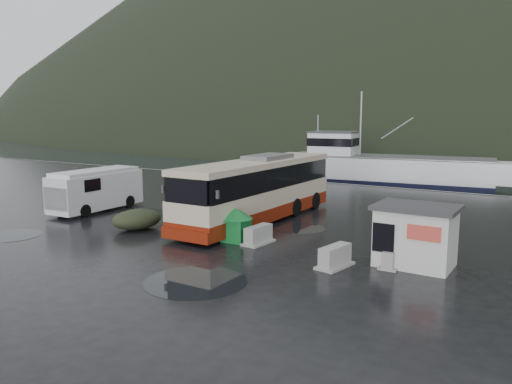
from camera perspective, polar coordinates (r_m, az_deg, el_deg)
The scene contains 14 objects.
ground at distance 27.23m, azimuth -7.44°, elevation -3.97°, with size 160.00×160.00×0.00m, color black.
harbor_water at distance 131.93m, azimuth 23.87°, elevation 5.55°, with size 300.00×180.00×0.02m, color black.
quay_edge at distance 44.40m, azimuth 8.79°, elevation 1.00°, with size 160.00×0.60×1.50m, color #999993.
coach_bus at distance 28.66m, azimuth 0.26°, elevation -3.25°, with size 3.25×13.14×3.72m, color beige, non-canonical shape.
white_van at distance 33.02m, azimuth -17.67°, elevation -2.04°, with size 2.16×6.28×2.63m, color silver, non-canonical shape.
waste_bin_left at distance 26.41m, azimuth -3.93°, elevation -4.32°, with size 1.13×1.13×1.59m, color #14702E, non-canonical shape.
waste_bin_right at distance 24.05m, azimuth -2.28°, elevation -5.63°, with size 1.15×1.15×1.61m, color #14702E, non-canonical shape.
dome_tent at distance 27.24m, azimuth -13.41°, elevation -4.14°, with size 1.94×2.71×1.06m, color #282F1C, non-canonical shape.
ticket_kiosk at distance 21.29m, azimuth 17.61°, elevation -8.00°, with size 3.16×2.40×2.47m, color silver, non-canonical shape.
jersey_barrier_a at distance 20.37m, azimuth 8.98°, elevation -8.45°, with size 0.87×1.74×0.87m, color #999993, non-canonical shape.
jersey_barrier_b at distance 23.59m, azimuth 0.27°, elevation -5.92°, with size 0.85×1.71×0.85m, color #999993, non-canonical shape.
jersey_barrier_c at distance 20.88m, azimuth 15.21°, elevation -8.22°, with size 0.72×1.45×0.72m, color #999993, non-canonical shape.
fishing_trawler at distance 52.69m, azimuth 14.64°, elevation 2.06°, with size 23.96×5.27×9.58m, color silver, non-canonical shape.
puddles at distance 24.97m, azimuth -10.89°, elevation -5.23°, with size 15.58×12.94×0.01m.
Camera 1 is at (16.57, -20.74, 6.05)m, focal length 35.00 mm.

